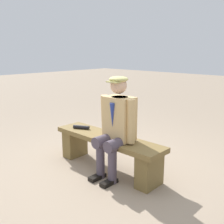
% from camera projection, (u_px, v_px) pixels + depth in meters
% --- Properties ---
extents(ground_plane, '(30.00, 30.00, 0.00)m').
position_uv_depth(ground_plane, '(107.00, 169.00, 3.70)').
color(ground_plane, gray).
extents(bench, '(1.71, 0.41, 0.48)m').
position_uv_depth(bench, '(107.00, 147.00, 3.63)').
color(bench, brown).
rests_on(bench, ground).
extents(seated_man, '(0.55, 0.55, 1.30)m').
position_uv_depth(seated_man, '(116.00, 123.00, 3.35)').
color(seated_man, tan).
rests_on(seated_man, ground).
extents(rolled_magazine, '(0.24, 0.16, 0.05)m').
position_uv_depth(rolled_magazine, '(81.00, 127.00, 3.92)').
color(rolled_magazine, black).
rests_on(rolled_magazine, bench).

